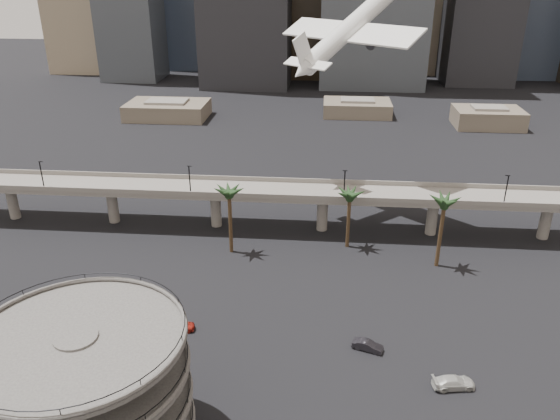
# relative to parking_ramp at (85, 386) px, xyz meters

# --- Properties ---
(parking_ramp) EXTENTS (22.20, 22.20, 17.35)m
(parking_ramp) POSITION_rel_parking_ramp_xyz_m (0.00, 0.00, 0.00)
(parking_ramp) COLOR #474442
(parking_ramp) RESTS_ON ground
(overpass) EXTENTS (130.00, 9.30, 14.70)m
(overpass) POSITION_rel_parking_ramp_xyz_m (13.00, 59.00, -2.50)
(overpass) COLOR slate
(overpass) RESTS_ON ground
(palm_trees) EXTENTS (42.40, 10.40, 14.00)m
(palm_trees) POSITION_rel_parking_ramp_xyz_m (27.02, 48.65, 1.59)
(palm_trees) COLOR #422D1C
(palm_trees) RESTS_ON ground
(low_buildings) EXTENTS (135.00, 27.50, 6.80)m
(low_buildings) POSITION_rel_parking_ramp_xyz_m (19.89, 146.30, -6.97)
(low_buildings) COLOR brown
(low_buildings) RESTS_ON ground
(airborne_jet) EXTENTS (28.49, 28.83, 19.32)m
(airborne_jet) POSITION_rel_parking_ramp_xyz_m (28.50, 74.27, 28.44)
(airborne_jet) COLOR white
(airborne_jet) RESTS_ON ground
(car_a) EXTENTS (5.02, 2.51, 1.64)m
(car_a) POSITION_rel_parking_ramp_xyz_m (3.22, 23.09, -9.01)
(car_a) COLOR #A72217
(car_a) RESTS_ON ground
(car_b) EXTENTS (4.63, 2.82, 1.44)m
(car_b) POSITION_rel_parking_ramp_xyz_m (31.10, 20.95, -9.11)
(car_b) COLOR black
(car_b) RESTS_ON ground
(car_c) EXTENTS (5.82, 3.14, 1.60)m
(car_c) POSITION_rel_parking_ramp_xyz_m (41.72, 14.31, -9.03)
(car_c) COLOR beige
(car_c) RESTS_ON ground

